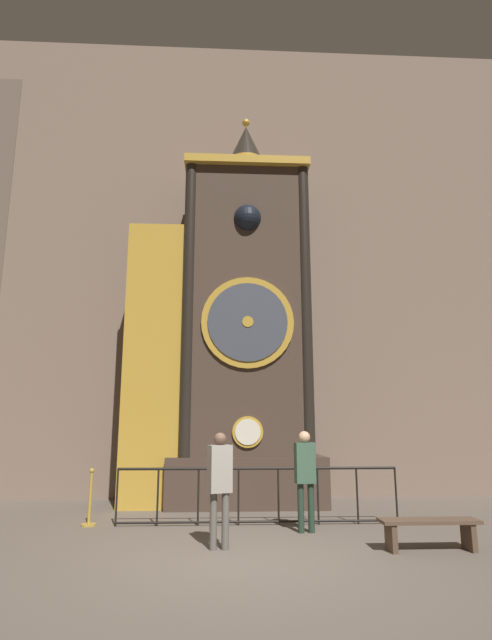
{
  "coord_description": "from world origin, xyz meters",
  "views": [
    {
      "loc": [
        -0.26,
        -7.26,
        1.81
      ],
      "look_at": [
        0.37,
        4.74,
        4.34
      ],
      "focal_mm": 28.0,
      "sensor_mm": 36.0,
      "label": 1
    }
  ],
  "objects_px": {
    "clock_tower": "(227,331)",
    "stanchion_post": "(90,507)",
    "visitor_bench": "(429,528)",
    "visitor_near": "(220,478)",
    "visitor_far": "(305,471)"
  },
  "relations": [
    {
      "from": "clock_tower",
      "to": "visitor_near",
      "type": "height_order",
      "value": "clock_tower"
    },
    {
      "from": "stanchion_post",
      "to": "visitor_bench",
      "type": "xyz_separation_m",
      "value": [
        5.5,
        -2.14,
        -0.01
      ]
    },
    {
      "from": "visitor_near",
      "to": "visitor_bench",
      "type": "distance_m",
      "value": 3.19
    },
    {
      "from": "clock_tower",
      "to": "stanchion_post",
      "type": "bearing_deg",
      "value": -139.89
    },
    {
      "from": "visitor_far",
      "to": "stanchion_post",
      "type": "height_order",
      "value": "visitor_far"
    },
    {
      "from": "clock_tower",
      "to": "visitor_bench",
      "type": "distance_m",
      "value": 6.4
    },
    {
      "from": "visitor_far",
      "to": "clock_tower",
      "type": "bearing_deg",
      "value": 109.94
    },
    {
      "from": "visitor_far",
      "to": "stanchion_post",
      "type": "bearing_deg",
      "value": 163.63
    },
    {
      "from": "visitor_far",
      "to": "visitor_bench",
      "type": "xyz_separation_m",
      "value": [
        1.61,
        -1.34,
        -0.7
      ]
    },
    {
      "from": "visitor_near",
      "to": "stanchion_post",
      "type": "xyz_separation_m",
      "value": [
        -2.39,
        1.91,
        -0.68
      ]
    },
    {
      "from": "visitor_far",
      "to": "visitor_bench",
      "type": "bearing_deg",
      "value": -44.46
    },
    {
      "from": "clock_tower",
      "to": "stanchion_post",
      "type": "relative_size",
      "value": 9.7
    },
    {
      "from": "visitor_near",
      "to": "visitor_far",
      "type": "distance_m",
      "value": 1.87
    },
    {
      "from": "clock_tower",
      "to": "stanchion_post",
      "type": "xyz_separation_m",
      "value": [
        -2.54,
        -2.14,
        -3.72
      ]
    },
    {
      "from": "visitor_bench",
      "to": "visitor_near",
      "type": "bearing_deg",
      "value": 175.85
    }
  ]
}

